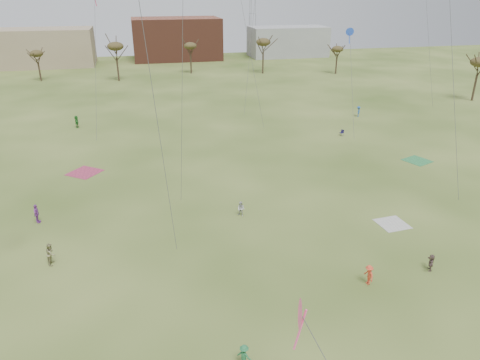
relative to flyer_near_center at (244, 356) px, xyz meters
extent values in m
plane|color=#324B17|center=(3.08, 2.46, -0.74)|extent=(260.00, 260.00, 0.00)
imported|color=#246D3E|center=(0.00, 0.00, 0.00)|extent=(1.07, 1.05, 1.47)
imported|color=#888456|center=(-12.65, 13.68, 0.19)|extent=(0.79, 0.96, 1.85)
imported|color=brown|center=(16.53, 6.03, -0.03)|extent=(1.02, 1.34, 1.41)
imported|color=#E2482A|center=(10.90, 5.52, 0.07)|extent=(0.66, 1.07, 1.60)
imported|color=purple|center=(-15.04, 21.19, 0.20)|extent=(0.52, 1.13, 1.88)
imported|color=#BDBDBD|center=(4.04, 18.21, 0.01)|extent=(0.92, 0.91, 1.50)
imported|color=#267427|center=(-14.61, 52.81, 0.23)|extent=(0.76, 1.84, 1.93)
imported|color=#21539B|center=(31.88, 48.82, 0.16)|extent=(1.14, 1.33, 1.79)
cube|color=beige|center=(17.60, 13.38, -0.73)|extent=(2.86, 2.86, 0.03)
cube|color=#A83354|center=(-11.85, 33.08, -0.73)|extent=(4.71, 4.71, 0.03)
cube|color=#308447|center=(29.52, 27.59, -0.73)|extent=(3.81, 3.81, 0.03)
cube|color=#171336|center=(24.51, 39.54, -0.32)|extent=(0.69, 0.69, 0.04)
cube|color=#171336|center=(24.71, 39.66, -0.09)|extent=(0.37, 0.50, 0.44)
cylinder|color=#4C4C51|center=(-0.93, 20.10, 10.48)|extent=(1.10, 2.02, 20.63)
cone|color=#FB4F8F|center=(2.07, -3.13, 5.26)|extent=(1.53, 0.11, 1.53)
cube|color=#FB4F8F|center=(2.07, -3.13, 4.29)|extent=(0.08, 0.08, 2.51)
cylinder|color=#4C4C51|center=(23.98, 17.21, 12.93)|extent=(3.56, 4.69, 25.54)
cylinder|color=#4C4C51|center=(-3.67, 11.73, 13.05)|extent=(1.90, 0.90, 25.78)
cone|color=blue|center=(25.05, 41.06, 14.01)|extent=(1.13, 0.08, 1.13)
cube|color=blue|center=(25.05, 41.06, 13.29)|extent=(0.08, 0.08, 1.86)
cylinder|color=#4C4C51|center=(24.67, 38.07, 7.09)|extent=(0.79, 6.02, 13.86)
cylinder|color=#4C4C51|center=(11.82, 45.02, 10.26)|extent=(3.38, 3.05, 20.19)
cube|color=#C11441|center=(-9.22, 47.79, 18.08)|extent=(0.08, 0.08, 1.41)
cylinder|color=#4C4C51|center=(-10.08, 45.12, 9.39)|extent=(1.76, 5.38, 18.47)
cylinder|color=#4C4C51|center=(44.61, 50.17, 10.07)|extent=(3.58, 2.60, 19.82)
cylinder|color=#4C4C51|center=(13.83, 52.74, 12.89)|extent=(3.74, 5.22, 25.46)
cylinder|color=#3A2B1E|center=(-26.92, 94.46, 1.42)|extent=(0.40, 0.40, 4.32)
ellipsoid|color=#473D1E|center=(-26.92, 94.46, 5.60)|extent=(3.02, 3.02, 1.58)
cylinder|color=#3A2B1E|center=(-8.92, 90.46, 1.96)|extent=(0.40, 0.40, 5.40)
ellipsoid|color=#473D1E|center=(-8.92, 90.46, 7.18)|extent=(3.78, 3.78, 1.98)
cylinder|color=#3A2B1E|center=(9.08, 96.46, 1.60)|extent=(0.40, 0.40, 4.68)
ellipsoid|color=#473D1E|center=(9.08, 96.46, 6.13)|extent=(3.28, 3.28, 1.72)
cylinder|color=#3A2B1E|center=(27.08, 92.46, 1.90)|extent=(0.40, 0.40, 5.28)
ellipsoid|color=#473D1E|center=(27.08, 92.46, 7.01)|extent=(3.70, 3.70, 1.94)
cylinder|color=#3A2B1E|center=(45.08, 87.46, 1.36)|extent=(0.40, 0.40, 4.20)
ellipsoid|color=#473D1E|center=(45.08, 87.46, 5.42)|extent=(2.94, 2.94, 1.54)
cylinder|color=#3A2B1E|center=(59.08, 54.46, 1.78)|extent=(0.40, 0.40, 5.04)
ellipsoid|color=#473D1E|center=(59.08, 54.46, 6.66)|extent=(3.53, 3.53, 1.85)
cube|color=#937F60|center=(-31.92, 117.46, 4.26)|extent=(32.00, 14.00, 10.00)
cube|color=brown|center=(8.08, 122.46, 5.26)|extent=(26.00, 16.00, 12.00)
cube|color=gray|center=(43.08, 120.46, 3.76)|extent=(24.00, 12.00, 9.00)
camera|label=1|loc=(-4.64, -19.04, 19.82)|focal=33.14mm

